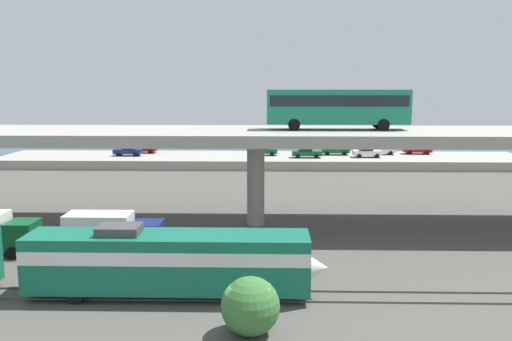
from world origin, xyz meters
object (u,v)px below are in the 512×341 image
at_px(parked_car_7, 417,149).
at_px(parked_car_3, 306,153).
at_px(parked_car_5, 263,150).
at_px(train_locomotive, 182,259).
at_px(transit_bus_on_overpass, 338,105).
at_px(parked_car_1, 128,151).
at_px(parked_car_6, 142,148).
at_px(service_truck_west, 112,233).
at_px(parked_car_2, 381,149).
at_px(parked_car_4, 335,150).
at_px(parked_car_0, 367,152).

bearing_deg(parked_car_7, parked_car_3, 15.04).
relative_size(parked_car_5, parked_car_7, 0.98).
xyz_separation_m(train_locomotive, transit_bus_on_overpass, (10.75, 16.70, 8.12)).
height_order(parked_car_1, parked_car_5, same).
distance_m(train_locomotive, parked_car_5, 51.79).
relative_size(train_locomotive, parked_car_6, 3.77).
bearing_deg(service_truck_west, parked_car_2, 58.08).
distance_m(parked_car_6, parked_car_7, 43.12).
xyz_separation_m(transit_bus_on_overpass, parked_car_4, (4.29, 35.81, -8.18)).
bearing_deg(parked_car_4, parked_car_5, -175.47).
bearing_deg(parked_car_0, service_truck_west, -121.20).
relative_size(parked_car_5, parked_car_6, 0.90).
bearing_deg(parked_car_3, train_locomotive, -101.99).
relative_size(transit_bus_on_overpass, parked_car_6, 2.63).
xyz_separation_m(train_locomotive, parked_car_3, (10.42, 49.10, -0.06)).
bearing_deg(service_truck_west, parked_car_4, 64.74).
bearing_deg(train_locomotive, parked_car_7, 62.55).
xyz_separation_m(parked_car_1, parked_car_7, (44.39, 3.26, 0.00)).
relative_size(train_locomotive, parked_car_5, 4.18).
relative_size(train_locomotive, service_truck_west, 2.53).
bearing_deg(transit_bus_on_overpass, parked_car_7, 65.13).
relative_size(parked_car_2, parked_car_5, 1.04).
relative_size(parked_car_4, parked_car_6, 0.91).
relative_size(train_locomotive, parked_car_7, 4.08).
relative_size(parked_car_2, parked_car_3, 0.99).
bearing_deg(parked_car_1, parked_car_0, 178.76).
bearing_deg(train_locomotive, service_truck_west, 130.51).
bearing_deg(train_locomotive, transit_bus_on_overpass, 57.22).
bearing_deg(parked_car_0, parked_car_7, 25.30).
relative_size(transit_bus_on_overpass, parked_car_7, 2.84).
relative_size(parked_car_0, parked_car_1, 0.99).
height_order(train_locomotive, parked_car_7, train_locomotive).
distance_m(parked_car_2, parked_car_3, 12.45).
bearing_deg(parked_car_3, parked_car_6, 169.22).
bearing_deg(parked_car_6, parked_car_1, -110.38).
bearing_deg(transit_bus_on_overpass, parked_car_1, 128.76).
height_order(parked_car_6, parked_car_7, same).
bearing_deg(parked_car_2, parked_car_5, 4.59).
bearing_deg(parked_car_7, train_locomotive, 62.55).
bearing_deg(parked_car_4, parked_car_2, 4.69).
distance_m(train_locomotive, parked_car_3, 50.20).
bearing_deg(parked_car_1, parked_car_3, 176.90).
bearing_deg(parked_car_0, parked_car_2, 49.81).
distance_m(service_truck_west, parked_car_6, 47.47).
distance_m(train_locomotive, parked_car_7, 60.64).
bearing_deg(parked_car_7, service_truck_west, 53.62).
xyz_separation_m(transit_bus_on_overpass, service_truck_west, (-17.03, -9.35, -8.68)).
bearing_deg(parked_car_0, transit_bus_on_overpass, -104.68).
distance_m(parked_car_0, parked_car_3, 9.02).
bearing_deg(parked_car_7, transit_bus_on_overpass, 65.13).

